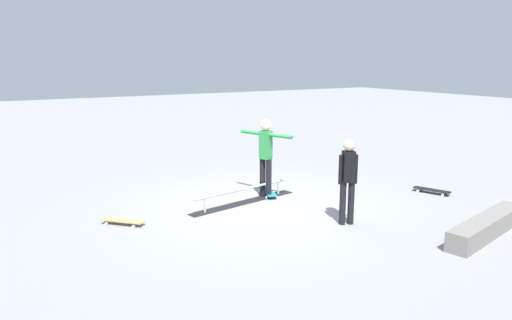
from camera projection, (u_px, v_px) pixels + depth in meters
name	position (u px, v px, depth m)	size (l,w,h in m)	color
ground_plane	(264.00, 206.00, 9.74)	(60.00, 60.00, 0.00)	gray
grind_rail	(244.00, 196.00, 9.91)	(2.61, 0.73, 0.32)	black
skate_ledge	(487.00, 226.00, 8.08)	(2.41, 0.36, 0.33)	gray
skater_main	(266.00, 153.00, 10.15)	(0.54, 1.29, 1.68)	black
skateboard_main	(268.00, 192.00, 10.49)	(0.41, 0.82, 0.09)	teal
bystander_black_shirt	(348.00, 177.00, 8.50)	(0.35, 0.24, 1.55)	black
loose_skateboard_black	(432.00, 190.00, 10.63)	(0.48, 0.82, 0.09)	black
loose_skateboard_natural	(123.00, 221.00, 8.63)	(0.70, 0.72, 0.09)	tan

